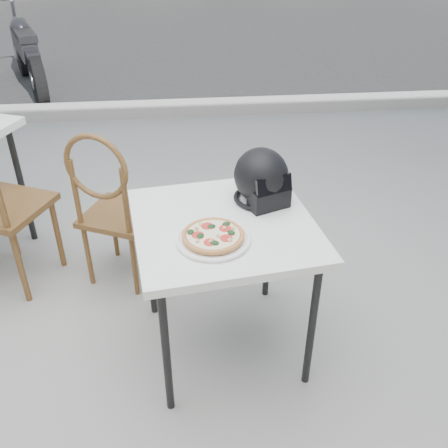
{
  "coord_description": "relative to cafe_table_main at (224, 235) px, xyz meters",
  "views": [
    {
      "loc": [
        0.19,
        -2.26,
        1.93
      ],
      "look_at": [
        0.37,
        -0.51,
        0.8
      ],
      "focal_mm": 40.0,
      "sensor_mm": 36.0,
      "label": 1
    }
  ],
  "objects": [
    {
      "name": "helmet",
      "position": [
        0.19,
        0.17,
        0.18
      ],
      "size": [
        0.33,
        0.33,
        0.26
      ],
      "rotation": [
        0.0,
        0.0,
        0.36
      ],
      "color": "black",
      "rests_on": "cafe_table_main"
    },
    {
      "name": "cafe_chair_main",
      "position": [
        -0.57,
        0.58,
        -0.13
      ],
      "size": [
        0.5,
        0.5,
        0.99
      ],
      "rotation": [
        0.0,
        0.0,
        2.71
      ],
      "color": "brown",
      "rests_on": "ground"
    },
    {
      "name": "curb",
      "position": [
        -0.38,
        3.42,
        -0.62
      ],
      "size": [
        30.0,
        0.25,
        0.12
      ],
      "primitive_type": "cube",
      "color": "gray",
      "rests_on": "ground"
    },
    {
      "name": "motorcycle",
      "position": [
        -1.92,
        4.45,
        -0.25
      ],
      "size": [
        0.82,
        1.88,
        0.98
      ],
      "rotation": [
        0.0,
        0.0,
        0.36
      ],
      "color": "black",
      "rests_on": "street_asphalt"
    },
    {
      "name": "plate",
      "position": [
        -0.06,
        -0.14,
        0.08
      ],
      "size": [
        0.37,
        0.37,
        0.02
      ],
      "rotation": [
        0.0,
        0.0,
        -0.21
      ],
      "color": "white",
      "rests_on": "cafe_table_main"
    },
    {
      "name": "ground",
      "position": [
        -0.38,
        0.42,
        -0.68
      ],
      "size": [
        80.0,
        80.0,
        0.0
      ],
      "primitive_type": "plane",
      "color": "#9C9994",
      "rests_on": "ground"
    },
    {
      "name": "pizza",
      "position": [
        -0.06,
        -0.14,
        0.1
      ],
      "size": [
        0.34,
        0.34,
        0.03
      ],
      "rotation": [
        0.0,
        0.0,
        0.41
      ],
      "color": "#C68548",
      "rests_on": "plate"
    },
    {
      "name": "street_asphalt",
      "position": [
        -0.38,
        7.42,
        -0.68
      ],
      "size": [
        30.0,
        8.0,
        0.0
      ],
      "primitive_type": "cube",
      "color": "black",
      "rests_on": "ground"
    },
    {
      "name": "cafe_table_main",
      "position": [
        0.0,
        0.0,
        0.0
      ],
      "size": [
        0.88,
        0.88,
        0.75
      ],
      "rotation": [
        0.0,
        0.0,
        0.13
      ],
      "color": "white",
      "rests_on": "ground"
    }
  ]
}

